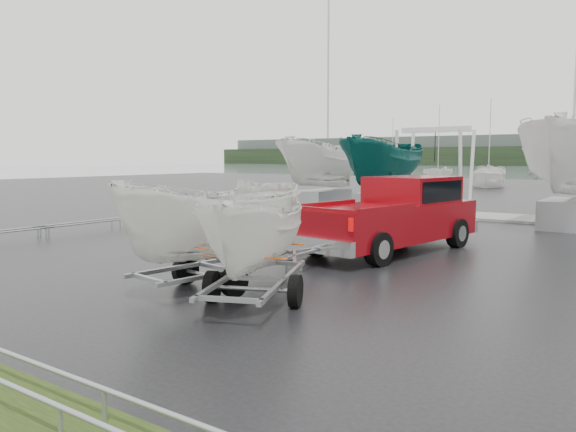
{
  "coord_description": "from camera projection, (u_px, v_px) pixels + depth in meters",
  "views": [
    {
      "loc": [
        8.72,
        -12.68,
        2.72
      ],
      "look_at": [
        0.42,
        -0.88,
        1.2
      ],
      "focal_mm": 35.0,
      "sensor_mm": 36.0,
      "label": 1
    }
  ],
  "objects": [
    {
      "name": "ground_plane",
      "position": [
        294.0,
        255.0,
        15.59
      ],
      "size": [
        120.0,
        120.0,
        0.0
      ],
      "primitive_type": "plane",
      "color": "black",
      "rests_on": "ground"
    },
    {
      "name": "dock",
      "position": [
        452.0,
        215.0,
        26.16
      ],
      "size": [
        30.0,
        3.0,
        0.12
      ],
      "primitive_type": "cube",
      "color": "gray",
      "rests_on": "ground"
    },
    {
      "name": "pickup_truck",
      "position": [
        397.0,
        212.0,
        16.35
      ],
      "size": [
        3.15,
        6.69,
        2.14
      ],
      "rotation": [
        0.0,
        0.0,
        -0.15
      ],
      "color": "maroon",
      "rests_on": "ground"
    },
    {
      "name": "trailer_hitched",
      "position": [
        215.0,
        151.0,
        11.35
      ],
      "size": [
        2.05,
        3.74,
        5.23
      ],
      "rotation": [
        0.0,
        0.0,
        -0.15
      ],
      "color": "#96999E",
      "rests_on": "ground"
    },
    {
      "name": "trailer_parked",
      "position": [
        255.0,
        169.0,
        10.3
      ],
      "size": [
        2.47,
        3.78,
        4.58
      ],
      "rotation": [
        0.0,
        0.0,
        0.39
      ],
      "color": "#96999E",
      "rests_on": "ground"
    },
    {
      "name": "boat_hoist",
      "position": [
        435.0,
        158.0,
        26.4
      ],
      "size": [
        3.3,
        2.18,
        4.12
      ],
      "color": "silver",
      "rests_on": "ground"
    },
    {
      "name": "keelboat_0",
      "position": [
        322.0,
        132.0,
        27.49
      ],
      "size": [
        2.49,
        3.2,
        10.66
      ],
      "color": "#96999E",
      "rests_on": "ground"
    },
    {
      "name": "keelboat_1",
      "position": [
        385.0,
        130.0,
        25.79
      ],
      "size": [
        2.5,
        3.2,
        7.74
      ],
      "color": "#96999E",
      "rests_on": "ground"
    },
    {
      "name": "keelboat_2",
      "position": [
        572.0,
        103.0,
        21.09
      ],
      "size": [
        2.99,
        3.2,
        11.17
      ],
      "color": "#96999E",
      "rests_on": "ground"
    },
    {
      "name": "mast_rack_0",
      "position": [
        116.0,
        219.0,
        21.52
      ],
      "size": [
        0.56,
        6.5,
        0.06
      ],
      "rotation": [
        0.0,
        0.0,
        1.57
      ],
      "color": "#96999E",
      "rests_on": "ground"
    },
    {
      "name": "mast_rack_2",
      "position": [
        83.0,
        398.0,
        5.54
      ],
      "size": [
        7.0,
        0.56,
        0.06
      ],
      "color": "#96999E",
      "rests_on": "ground"
    },
    {
      "name": "moored_boat_0",
      "position": [
        438.0,
        184.0,
        57.13
      ],
      "size": [
        3.7,
        3.73,
        11.59
      ],
      "rotation": [
        0.0,
        0.0,
        0.5
      ],
      "color": "silver",
      "rests_on": "ground"
    },
    {
      "name": "moored_boat_1",
      "position": [
        488.0,
        187.0,
        52.0
      ],
      "size": [
        3.53,
        3.59,
        11.94
      ],
      "rotation": [
        0.0,
        0.0,
        3.35
      ],
      "color": "silver",
      "rests_on": "ground"
    },
    {
      "name": "moored_boat_4",
      "position": [
        392.0,
        177.0,
        76.14
      ],
      "size": [
        3.43,
        3.46,
        11.32
      ],
      "rotation": [
        0.0,
        0.0,
        5.77
      ],
      "color": "silver",
      "rests_on": "ground"
    }
  ]
}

